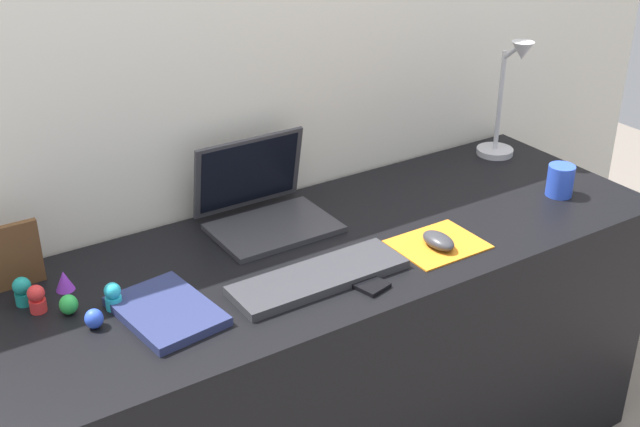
{
  "coord_description": "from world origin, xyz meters",
  "views": [
    {
      "loc": [
        -0.96,
        -1.44,
        1.69
      ],
      "look_at": [
        -0.03,
        0.0,
        0.83
      ],
      "focal_mm": 45.8,
      "sensor_mm": 36.0,
      "label": 1
    }
  ],
  "objects_px": {
    "desk_lamp": "(507,102)",
    "keyboard": "(319,277)",
    "laptop": "(262,203)",
    "toy_figurine_purple": "(64,281)",
    "mouse": "(438,241)",
    "toy_figurine_cyan": "(113,296)",
    "coffee_mug": "(560,180)",
    "picture_frame": "(13,256)",
    "notebook_pad": "(166,311)",
    "toy_figurine_green": "(69,304)",
    "cell_phone": "(360,280)",
    "toy_figurine_red": "(37,298)",
    "toy_figurine_blue": "(94,319)",
    "toy_figurine_teal": "(22,291)"
  },
  "relations": [
    {
      "from": "toy_figurine_purple",
      "to": "toy_figurine_teal",
      "type": "bearing_deg",
      "value": -174.6
    },
    {
      "from": "picture_frame",
      "to": "desk_lamp",
      "type": "bearing_deg",
      "value": -1.67
    },
    {
      "from": "laptop",
      "to": "toy_figurine_purple",
      "type": "distance_m",
      "value": 0.52
    },
    {
      "from": "toy_figurine_green",
      "to": "toy_figurine_blue",
      "type": "bearing_deg",
      "value": -71.01
    },
    {
      "from": "laptop",
      "to": "cell_phone",
      "type": "bearing_deg",
      "value": -84.12
    },
    {
      "from": "toy_figurine_green",
      "to": "coffee_mug",
      "type": "bearing_deg",
      "value": -6.71
    },
    {
      "from": "keyboard",
      "to": "laptop",
      "type": "bearing_deg",
      "value": 83.58
    },
    {
      "from": "toy_figurine_blue",
      "to": "notebook_pad",
      "type": "bearing_deg",
      "value": -15.21
    },
    {
      "from": "cell_phone",
      "to": "toy_figurine_cyan",
      "type": "relative_size",
      "value": 2.09
    },
    {
      "from": "coffee_mug",
      "to": "toy_figurine_cyan",
      "type": "distance_m",
      "value": 1.22
    },
    {
      "from": "notebook_pad",
      "to": "mouse",
      "type": "bearing_deg",
      "value": -14.46
    },
    {
      "from": "laptop",
      "to": "toy_figurine_cyan",
      "type": "height_order",
      "value": "laptop"
    },
    {
      "from": "toy_figurine_blue",
      "to": "toy_figurine_green",
      "type": "height_order",
      "value": "same"
    },
    {
      "from": "coffee_mug",
      "to": "toy_figurine_green",
      "type": "xyz_separation_m",
      "value": [
        -1.3,
        0.15,
        -0.02
      ]
    },
    {
      "from": "toy_figurine_teal",
      "to": "toy_figurine_blue",
      "type": "xyz_separation_m",
      "value": [
        0.1,
        -0.17,
        -0.01
      ]
    },
    {
      "from": "laptop",
      "to": "notebook_pad",
      "type": "relative_size",
      "value": 1.25
    },
    {
      "from": "mouse",
      "to": "toy_figurine_blue",
      "type": "height_order",
      "value": "toy_figurine_blue"
    },
    {
      "from": "mouse",
      "to": "picture_frame",
      "type": "distance_m",
      "value": 0.96
    },
    {
      "from": "desk_lamp",
      "to": "toy_figurine_blue",
      "type": "distance_m",
      "value": 1.35
    },
    {
      "from": "toy_figurine_green",
      "to": "toy_figurine_cyan",
      "type": "bearing_deg",
      "value": -21.16
    },
    {
      "from": "desk_lamp",
      "to": "toy_figurine_cyan",
      "type": "xyz_separation_m",
      "value": [
        -1.27,
        -0.16,
        -0.14
      ]
    },
    {
      "from": "laptop",
      "to": "toy_figurine_purple",
      "type": "relative_size",
      "value": 6.47
    },
    {
      "from": "coffee_mug",
      "to": "picture_frame",
      "type": "bearing_deg",
      "value": 166.7
    },
    {
      "from": "keyboard",
      "to": "picture_frame",
      "type": "bearing_deg",
      "value": 148.91
    },
    {
      "from": "notebook_pad",
      "to": "toy_figurine_cyan",
      "type": "bearing_deg",
      "value": 127.33
    },
    {
      "from": "cell_phone",
      "to": "desk_lamp",
      "type": "xyz_separation_m",
      "value": [
        0.77,
        0.36,
        0.17
      ]
    },
    {
      "from": "toy_figurine_red",
      "to": "notebook_pad",
      "type": "bearing_deg",
      "value": -36.2
    },
    {
      "from": "notebook_pad",
      "to": "toy_figurine_green",
      "type": "xyz_separation_m",
      "value": [
        -0.17,
        0.12,
        0.01
      ]
    },
    {
      "from": "laptop",
      "to": "toy_figurine_red",
      "type": "xyz_separation_m",
      "value": [
        -0.59,
        -0.1,
        -0.02
      ]
    },
    {
      "from": "toy_figurine_green",
      "to": "toy_figurine_red",
      "type": "bearing_deg",
      "value": 140.16
    },
    {
      "from": "toy_figurine_green",
      "to": "toy_figurine_cyan",
      "type": "xyz_separation_m",
      "value": [
        0.08,
        -0.03,
        0.01
      ]
    },
    {
      "from": "keyboard",
      "to": "toy_figurine_green",
      "type": "distance_m",
      "value": 0.54
    },
    {
      "from": "picture_frame",
      "to": "toy_figurine_red",
      "type": "bearing_deg",
      "value": -85.64
    },
    {
      "from": "keyboard",
      "to": "cell_phone",
      "type": "distance_m",
      "value": 0.09
    },
    {
      "from": "toy_figurine_teal",
      "to": "toy_figurine_red",
      "type": "height_order",
      "value": "toy_figurine_teal"
    },
    {
      "from": "desk_lamp",
      "to": "keyboard",
      "type": "bearing_deg",
      "value": -160.4
    },
    {
      "from": "toy_figurine_green",
      "to": "laptop",
      "type": "bearing_deg",
      "value": 14.82
    },
    {
      "from": "mouse",
      "to": "coffee_mug",
      "type": "distance_m",
      "value": 0.47
    },
    {
      "from": "toy_figurine_green",
      "to": "cell_phone",
      "type": "bearing_deg",
      "value": -21.43
    },
    {
      "from": "toy_figurine_purple",
      "to": "keyboard",
      "type": "bearing_deg",
      "value": -29.13
    },
    {
      "from": "mouse",
      "to": "toy_figurine_cyan",
      "type": "xyz_separation_m",
      "value": [
        -0.74,
        0.17,
        0.01
      ]
    },
    {
      "from": "notebook_pad",
      "to": "toy_figurine_purple",
      "type": "distance_m",
      "value": 0.26
    },
    {
      "from": "picture_frame",
      "to": "toy_figurine_blue",
      "type": "bearing_deg",
      "value": -70.29
    },
    {
      "from": "picture_frame",
      "to": "coffee_mug",
      "type": "distance_m",
      "value": 1.39
    },
    {
      "from": "toy_figurine_red",
      "to": "toy_figurine_purple",
      "type": "xyz_separation_m",
      "value": [
        0.07,
        0.05,
        -0.01
      ]
    },
    {
      "from": "toy_figurine_teal",
      "to": "toy_figurine_purple",
      "type": "relative_size",
      "value": 1.37
    },
    {
      "from": "picture_frame",
      "to": "toy_figurine_red",
      "type": "height_order",
      "value": "picture_frame"
    },
    {
      "from": "picture_frame",
      "to": "coffee_mug",
      "type": "xyz_separation_m",
      "value": [
        1.36,
        -0.32,
        -0.03
      ]
    },
    {
      "from": "desk_lamp",
      "to": "cell_phone",
      "type": "bearing_deg",
      "value": -155.3
    },
    {
      "from": "toy_figurine_teal",
      "to": "mouse",
      "type": "bearing_deg",
      "value": -18.02
    }
  ]
}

